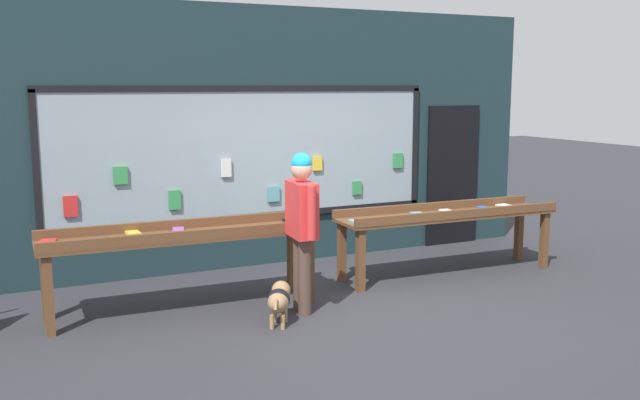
{
  "coord_description": "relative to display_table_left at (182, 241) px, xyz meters",
  "views": [
    {
      "loc": [
        -3.61,
        -6.49,
        2.41
      ],
      "look_at": [
        -0.18,
        0.61,
        1.13
      ],
      "focal_mm": 40.0,
      "sensor_mm": 36.0,
      "label": 1
    }
  ],
  "objects": [
    {
      "name": "small_dog",
      "position": [
        0.76,
        -0.86,
        -0.5
      ],
      "size": [
        0.4,
        0.54,
        0.4
      ],
      "rotation": [
        0.0,
        0.0,
        1.06
      ],
      "color": "#99724C",
      "rests_on": "ground_plane"
    },
    {
      "name": "ground_plane",
      "position": [
        1.72,
        -0.81,
        -0.77
      ],
      "size": [
        40.0,
        40.0,
        0.0
      ],
      "primitive_type": "plane",
      "color": "#2D2D33"
    },
    {
      "name": "display_table_left",
      "position": [
        0.0,
        0.0,
        0.0
      ],
      "size": [
        2.95,
        0.79,
        0.94
      ],
      "color": "brown",
      "rests_on": "ground_plane"
    },
    {
      "name": "display_table_right",
      "position": [
        3.43,
        -0.0,
        -0.04
      ],
      "size": [
        2.95,
        0.77,
        0.89
      ],
      "color": "brown",
      "rests_on": "ground_plane"
    },
    {
      "name": "shopfront_facade",
      "position": [
        1.73,
        1.58,
        0.93
      ],
      "size": [
        7.89,
        0.29,
        3.43
      ],
      "color": "#192D33",
      "rests_on": "ground_plane"
    },
    {
      "name": "person_browsing",
      "position": [
        1.12,
        -0.62,
        0.24
      ],
      "size": [
        0.26,
        0.67,
        1.71
      ],
      "rotation": [
        0.0,
        0.0,
        1.49
      ],
      "color": "#4C382D",
      "rests_on": "ground_plane"
    }
  ]
}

